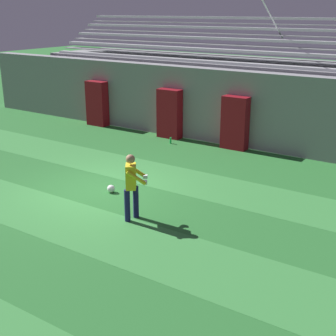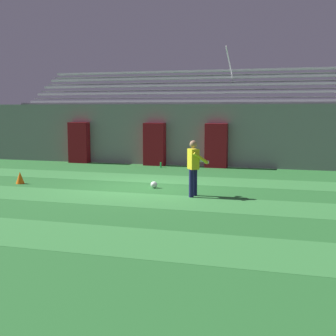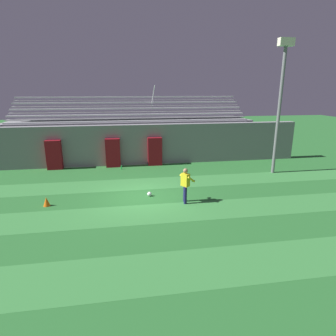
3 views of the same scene
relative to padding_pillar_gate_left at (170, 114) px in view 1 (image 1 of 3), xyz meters
The scene contains 11 objects.
ground_plane 6.20m from the padding_pillar_gate_left, 76.45° to the right, with size 80.00×80.00×0.00m, color #286B2D.
turf_stripe_mid 8.13m from the padding_pillar_gate_left, 79.77° to the right, with size 28.00×2.00×0.01m, color #38843D.
turf_stripe_far 4.31m from the padding_pillar_gate_left, 70.03° to the right, with size 28.00×2.00×0.01m, color #38843D.
back_wall 1.59m from the padding_pillar_gate_left, 20.99° to the left, with size 24.00×0.60×2.80m, color gray.
padding_pillar_gate_left is the anchor object (origin of this frame).
padding_pillar_gate_right 2.87m from the padding_pillar_gate_left, ahead, with size 0.97×0.44×1.95m, color maroon.
padding_pillar_far_left 3.82m from the padding_pillar_gate_left, behind, with size 0.97×0.44×1.95m, color maroon.
bleacher_stand 3.27m from the padding_pillar_gate_left, 63.64° to the left, with size 18.00×4.05×5.43m.
goalkeeper 7.79m from the padding_pillar_gate_left, 63.38° to the right, with size 0.72×0.74×1.67m.
soccer_ball 6.25m from the padding_pillar_gate_left, 72.16° to the right, with size 0.22×0.22×0.22m, color white.
water_bottle 1.24m from the padding_pillar_gate_left, 54.23° to the right, with size 0.07×0.07×0.24m, color green.
Camera 1 is at (8.61, -9.32, 4.94)m, focal length 50.00 mm.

